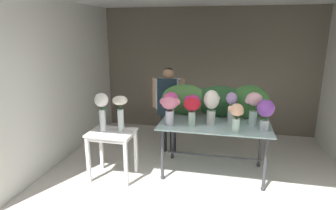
{
  "coord_description": "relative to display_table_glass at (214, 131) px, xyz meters",
  "views": [
    {
      "loc": [
        0.5,
        -2.57,
        2.3
      ],
      "look_at": [
        -0.4,
        1.46,
        1.19
      ],
      "focal_mm": 30.11,
      "sensor_mm": 36.0,
      "label": 1
    }
  ],
  "objects": [
    {
      "name": "vase_lilac_hydrangea",
      "position": [
        0.24,
        0.12,
        0.43
      ],
      "size": [
        0.18,
        0.18,
        0.49
      ],
      "color": "silver",
      "rests_on": "display_table_glass"
    },
    {
      "name": "wall_left",
      "position": [
        -2.75,
        0.21,
        0.67
      ],
      "size": [
        0.12,
        4.0,
        2.79
      ],
      "primitive_type": "cube",
      "color": "silver",
      "rests_on": "ground"
    },
    {
      "name": "wall_back",
      "position": [
        -0.3,
        2.15,
        0.67
      ],
      "size": [
        4.91,
        0.12,
        2.79
      ],
      "primitive_type": "cube",
      "color": "#706656",
      "rests_on": "ground"
    },
    {
      "name": "vase_white_roses_tall",
      "position": [
        -1.69,
        -0.48,
        0.43
      ],
      "size": [
        0.22,
        0.21,
        0.61
      ],
      "color": "silver",
      "rests_on": "side_table_white"
    },
    {
      "name": "ground_plane",
      "position": [
        -0.3,
        0.21,
        -0.73
      ],
      "size": [
        8.53,
        8.53,
        0.0
      ],
      "primitive_type": "plane",
      "color": "silver"
    },
    {
      "name": "side_table_white",
      "position": [
        -1.55,
        -0.48,
        -0.07
      ],
      "size": [
        0.69,
        0.54,
        0.77
      ],
      "color": "white",
      "rests_on": "ground"
    },
    {
      "name": "vase_ivory_snapdragons",
      "position": [
        -0.06,
        -0.08,
        0.46
      ],
      "size": [
        0.24,
        0.24,
        0.55
      ],
      "color": "silver",
      "rests_on": "display_table_glass"
    },
    {
      "name": "vase_blush_roses",
      "position": [
        0.58,
        0.05,
        0.47
      ],
      "size": [
        0.26,
        0.24,
        0.52
      ],
      "color": "silver",
      "rests_on": "display_table_glass"
    },
    {
      "name": "vase_cream_lisianthus_tall",
      "position": [
        -1.42,
        -0.43,
        0.41
      ],
      "size": [
        0.23,
        0.23,
        0.56
      ],
      "color": "silver",
      "rests_on": "side_table_white"
    },
    {
      "name": "vase_crimson_stock",
      "position": [
        -0.34,
        -0.21,
        0.43
      ],
      "size": [
        0.26,
        0.26,
        0.45
      ],
      "color": "silver",
      "rests_on": "display_table_glass"
    },
    {
      "name": "vase_rosy_anemones",
      "position": [
        -0.68,
        -0.26,
        0.42
      ],
      "size": [
        0.31,
        0.25,
        0.45
      ],
      "color": "silver",
      "rests_on": "display_table_glass"
    },
    {
      "name": "vase_violet_tulips",
      "position": [
        0.73,
        -0.17,
        0.42
      ],
      "size": [
        0.25,
        0.25,
        0.46
      ],
      "color": "silver",
      "rests_on": "display_table_glass"
    },
    {
      "name": "foliage_backdrop",
      "position": [
        -0.04,
        0.37,
        0.41
      ],
      "size": [
        1.81,
        0.28,
        0.57
      ],
      "color": "#477F3D",
      "rests_on": "display_table_glass"
    },
    {
      "name": "display_table_glass",
      "position": [
        0.0,
        0.0,
        0.0
      ],
      "size": [
        1.73,
        0.97,
        0.87
      ],
      "color": "#AACECD",
      "rests_on": "ground"
    },
    {
      "name": "vase_fuchsia_ranunculus",
      "position": [
        -0.74,
        0.12,
        0.42
      ],
      "size": [
        0.24,
        0.24,
        0.44
      ],
      "color": "silver",
      "rests_on": "display_table_glass"
    },
    {
      "name": "vase_peach_dahlias",
      "position": [
        0.31,
        -0.36,
        0.4
      ],
      "size": [
        0.23,
        0.19,
        0.43
      ],
      "color": "silver",
      "rests_on": "display_table_glass"
    },
    {
      "name": "florist",
      "position": [
        -0.91,
        0.67,
        0.28
      ],
      "size": [
        0.61,
        0.24,
        1.63
      ],
      "color": "#232328",
      "rests_on": "ground"
    },
    {
      "name": "vase_magenta_peonies",
      "position": [
        -0.37,
        0.11,
        0.41
      ],
      "size": [
        0.26,
        0.24,
        0.42
      ],
      "color": "silver",
      "rests_on": "display_table_glass"
    }
  ]
}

